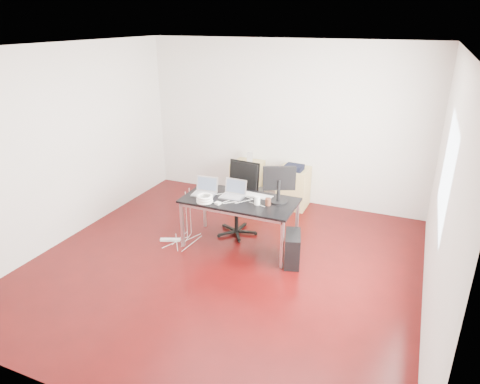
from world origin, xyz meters
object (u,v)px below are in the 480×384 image
at_px(desk, 240,203).
at_px(filing_cabinet_left, 247,181).
at_px(office_chair, 239,195).
at_px(filing_cabinet_right, 293,188).
at_px(pc_tower, 292,249).

bearing_deg(desk, filing_cabinet_left, 108.53).
relative_size(desk, office_chair, 1.48).
distance_m(office_chair, filing_cabinet_right, 1.38).
bearing_deg(filing_cabinet_right, desk, -100.52).
bearing_deg(desk, pc_tower, -11.66).
distance_m(filing_cabinet_left, pc_tower, 2.32).
relative_size(filing_cabinet_left, pc_tower, 1.56).
xyz_separation_m(desk, filing_cabinet_left, (-0.56, 1.67, -0.33)).
height_order(desk, office_chair, office_chair).
xyz_separation_m(filing_cabinet_left, pc_tower, (1.40, -1.84, -0.13)).
height_order(office_chair, filing_cabinet_left, office_chair).
distance_m(desk, office_chair, 0.45).
relative_size(filing_cabinet_right, pc_tower, 1.56).
distance_m(filing_cabinet_right, pc_tower, 1.92).
bearing_deg(office_chair, filing_cabinet_right, 73.79).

